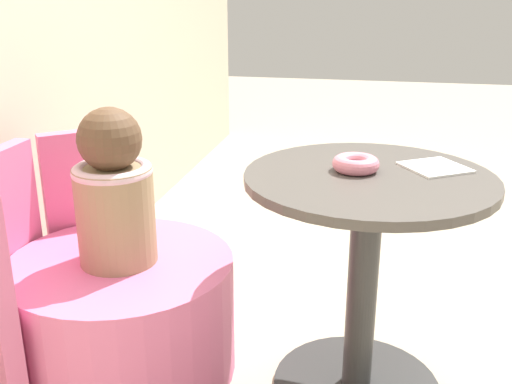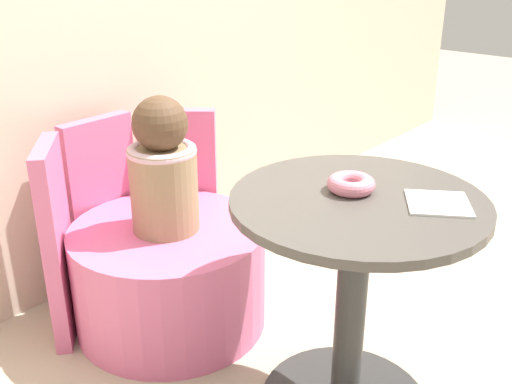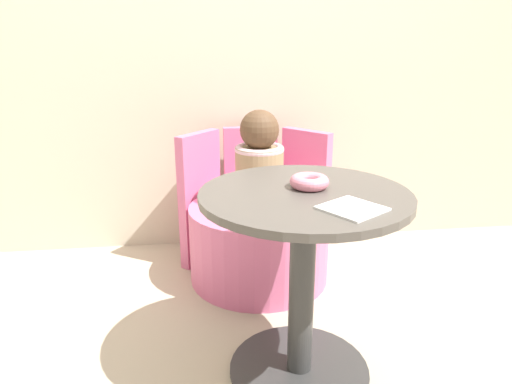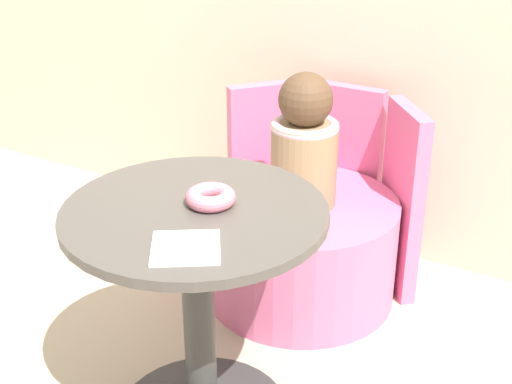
{
  "view_description": "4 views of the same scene",
  "coord_description": "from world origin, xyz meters",
  "px_view_note": "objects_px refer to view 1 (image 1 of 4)",
  "views": [
    {
      "loc": [
        -1.43,
        -0.06,
        1.12
      ],
      "look_at": [
        0.01,
        0.25,
        0.6
      ],
      "focal_mm": 42.0,
      "sensor_mm": 36.0,
      "label": 1
    },
    {
      "loc": [
        -1.14,
        -0.74,
        1.25
      ],
      "look_at": [
        0.05,
        0.29,
        0.58
      ],
      "focal_mm": 42.0,
      "sensor_mm": 36.0,
      "label": 2
    },
    {
      "loc": [
        -0.25,
        -1.32,
        1.08
      ],
      "look_at": [
        -0.04,
        0.33,
        0.54
      ],
      "focal_mm": 32.0,
      "sensor_mm": 36.0,
      "label": 3
    },
    {
      "loc": [
        0.95,
        -1.29,
        1.43
      ],
      "look_at": [
        0.05,
        0.28,
        0.56
      ],
      "focal_mm": 50.0,
      "sensor_mm": 36.0,
      "label": 4
    }
  ],
  "objects_px": {
    "round_table": "(364,253)",
    "donut": "(354,164)",
    "child_figure": "(114,192)",
    "tub_chair": "(124,315)"
  },
  "relations": [
    {
      "from": "child_figure",
      "to": "donut",
      "type": "relative_size",
      "value": 3.65
    },
    {
      "from": "round_table",
      "to": "tub_chair",
      "type": "xyz_separation_m",
      "value": [
        -0.05,
        0.69,
        -0.25
      ]
    },
    {
      "from": "round_table",
      "to": "child_figure",
      "type": "relative_size",
      "value": 1.46
    },
    {
      "from": "round_table",
      "to": "child_figure",
      "type": "distance_m",
      "value": 0.71
    },
    {
      "from": "tub_chair",
      "to": "donut",
      "type": "xyz_separation_m",
      "value": [
        0.07,
        -0.65,
        0.49
      ]
    },
    {
      "from": "donut",
      "to": "round_table",
      "type": "bearing_deg",
      "value": -118.35
    },
    {
      "from": "round_table",
      "to": "child_figure",
      "type": "bearing_deg",
      "value": 93.76
    },
    {
      "from": "tub_chair",
      "to": "child_figure",
      "type": "height_order",
      "value": "child_figure"
    },
    {
      "from": "round_table",
      "to": "donut",
      "type": "bearing_deg",
      "value": 61.65
    },
    {
      "from": "child_figure",
      "to": "donut",
      "type": "xyz_separation_m",
      "value": [
        0.07,
        -0.65,
        0.1
      ]
    }
  ]
}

